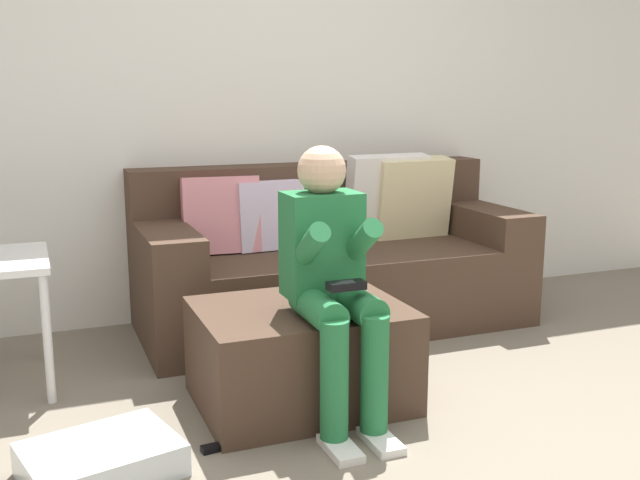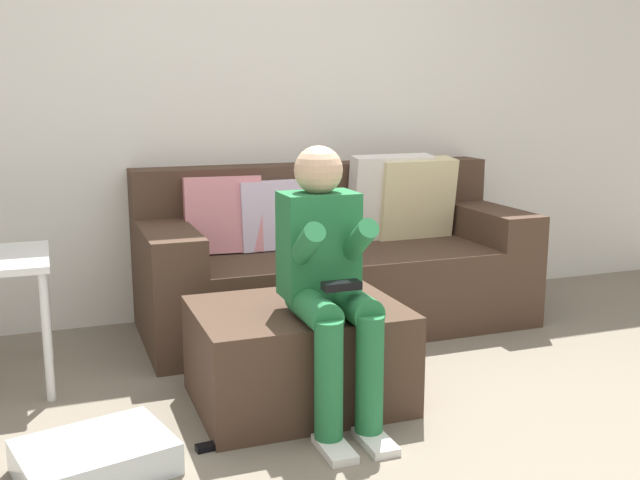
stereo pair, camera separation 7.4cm
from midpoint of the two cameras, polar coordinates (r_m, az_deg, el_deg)
wall_back at (r=4.27m, az=-3.74°, el=10.78°), size 6.17×0.10×2.43m
couch_sectional at (r=4.06m, az=1.55°, el=-1.62°), size 2.07×0.86×0.91m
ottoman at (r=3.06m, az=-1.02°, el=-8.80°), size 0.82×0.64×0.41m
person_seated at (r=2.80m, az=1.36°, el=-2.54°), size 0.29×0.59×1.06m
storage_bin at (r=2.68m, az=-16.12°, el=-15.76°), size 0.56×0.47×0.11m
remote_by_storage_bin at (r=2.79m, az=-6.71°, el=-15.28°), size 0.20×0.06×0.02m
remote_under_side_table at (r=2.68m, az=-15.85°, el=-16.91°), size 0.17×0.05×0.02m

